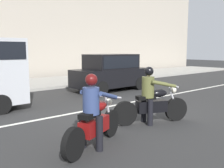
{
  "coord_description": "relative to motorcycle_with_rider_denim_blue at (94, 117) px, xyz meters",
  "views": [
    {
      "loc": [
        -5.72,
        -6.03,
        2.05
      ],
      "look_at": [
        -1.05,
        -0.63,
        1.08
      ],
      "focal_mm": 41.3,
      "sensor_mm": 36.0,
      "label": 1
    }
  ],
  "objects": [
    {
      "name": "motorcycle_with_rider_olive",
      "position": [
        2.27,
        0.39,
        0.0
      ],
      "size": [
        2.11,
        1.04,
        1.58
      ],
      "color": "black",
      "rests_on": "ground_plane"
    },
    {
      "name": "street_sign_post",
      "position": [
        1.37,
        9.39,
        1.01
      ],
      "size": [
        0.44,
        0.08,
        2.5
      ],
      "color": "gray",
      "rests_on": "sidewalk_slab"
    },
    {
      "name": "lane_marking_stripe",
      "position": [
        2.73,
        2.75,
        -0.64
      ],
      "size": [
        18.0,
        0.14,
        0.01
      ],
      "primitive_type": "cube",
      "color": "silver",
      "rests_on": "ground_plane"
    },
    {
      "name": "sidewalk_slab",
      "position": [
        2.6,
        9.85,
        -0.57
      ],
      "size": [
        40.0,
        4.4,
        0.14
      ],
      "primitive_type": "cube",
      "color": "#99968E",
      "rests_on": "ground_plane"
    },
    {
      "name": "ground_plane",
      "position": [
        2.6,
        1.85,
        -0.64
      ],
      "size": [
        80.0,
        80.0,
        0.0
      ],
      "primitive_type": "plane",
      "color": "#2B2B2B"
    },
    {
      "name": "motorcycle_with_rider_denim_blue",
      "position": [
        0.0,
        0.0,
        0.0
      ],
      "size": [
        2.03,
        1.02,
        1.56
      ],
      "color": "black",
      "rests_on": "ground_plane"
    },
    {
      "name": "parked_hatchback_black",
      "position": [
        5.18,
        5.49,
        0.29
      ],
      "size": [
        3.93,
        1.76,
        1.8
      ],
      "color": "black",
      "rests_on": "ground_plane"
    }
  ]
}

